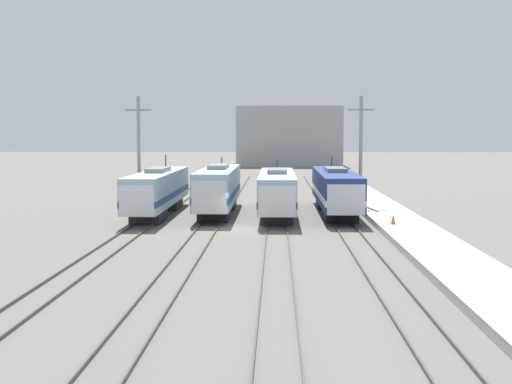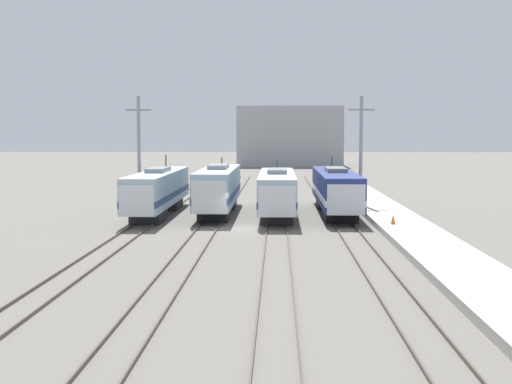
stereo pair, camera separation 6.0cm
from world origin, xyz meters
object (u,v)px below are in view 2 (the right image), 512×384
object	(u,v)px
locomotive_far_left	(157,191)
locomotive_far_right	(336,190)
locomotive_center_left	(218,189)
catenary_tower_left	(139,151)
catenary_tower_right	(361,151)
locomotive_center_right	(277,192)
traffic_cone	(393,219)

from	to	relation	value
locomotive_far_left	locomotive_far_right	xyz separation A→B (m)	(14.87, 1.54, -0.01)
locomotive_far_left	locomotive_center_left	bearing A→B (deg)	11.01
catenary_tower_left	catenary_tower_right	bearing A→B (deg)	0.00
locomotive_center_right	catenary_tower_right	xyz separation A→B (m)	(7.44, 5.64, 3.23)
catenary_tower_left	locomotive_center_left	bearing A→B (deg)	-28.93
locomotive_far_right	locomotive_center_right	bearing A→B (deg)	-157.03
locomotive_center_right	catenary_tower_left	distance (m)	13.99
locomotive_far_right	traffic_cone	bearing A→B (deg)	-72.16
catenary_tower_left	traffic_cone	xyz separation A→B (m)	(20.57, -13.54, -4.48)
locomotive_center_left	locomotive_far_right	xyz separation A→B (m)	(9.92, 0.57, -0.12)
locomotive_center_right	catenary_tower_left	size ratio (longest dim) A/B	1.74
locomotive_center_left	catenary_tower_left	world-z (taller)	catenary_tower_left
locomotive_far_left	locomotive_center_right	xyz separation A→B (m)	(9.92, -0.56, -0.02)
catenary_tower_right	locomotive_center_right	bearing A→B (deg)	-142.86
locomotive_center_right	catenary_tower_right	distance (m)	9.88
locomotive_far_left	traffic_cone	world-z (taller)	locomotive_far_left
catenary_tower_right	locomotive_far_left	bearing A→B (deg)	-163.70
catenary_tower_left	catenary_tower_right	size ratio (longest dim) A/B	1.00
catenary_tower_right	traffic_cone	xyz separation A→B (m)	(0.74, -13.54, -4.48)
locomotive_center_right	catenary_tower_left	bearing A→B (deg)	155.54
locomotive_center_left	traffic_cone	size ratio (longest dim) A/B	25.34
traffic_cone	locomotive_far_right	bearing A→B (deg)	107.84
locomotive_far_left	locomotive_center_left	distance (m)	5.05
locomotive_far_left	locomotive_center_left	world-z (taller)	locomotive_far_left
catenary_tower_left	locomotive_far_right	bearing A→B (deg)	-11.52
locomotive_far_right	catenary_tower_left	xyz separation A→B (m)	(-17.35, 3.53, 3.23)
locomotive_center_right	traffic_cone	world-z (taller)	locomotive_center_right
locomotive_far_left	traffic_cone	size ratio (longest dim) A/B	28.09
locomotive_far_right	catenary_tower_left	bearing A→B (deg)	168.48
catenary_tower_right	locomotive_far_right	bearing A→B (deg)	-125.09
locomotive_center_left	locomotive_far_right	distance (m)	9.93
catenary_tower_right	traffic_cone	size ratio (longest dim) A/B	15.10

